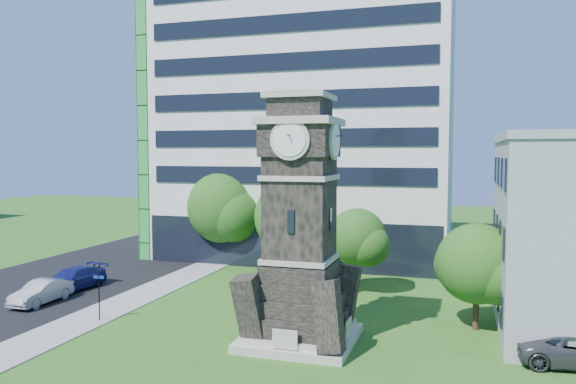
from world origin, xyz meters
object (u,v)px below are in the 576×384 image
(clock_tower, at_px, (300,237))
(car_street_north, at_px, (72,279))
(car_street_mid, at_px, (41,292))
(park_bench, at_px, (262,329))
(street_sign, at_px, (99,292))

(clock_tower, xyz_separation_m, car_street_north, (-17.83, 5.38, -4.52))
(car_street_mid, distance_m, car_street_north, 3.43)
(car_street_north, distance_m, park_bench, 16.91)
(car_street_mid, bearing_deg, street_sign, -19.88)
(clock_tower, distance_m, car_street_mid, 18.12)
(street_sign, bearing_deg, park_bench, -5.04)
(car_street_mid, xyz_separation_m, street_sign, (5.80, -2.10, 0.95))
(clock_tower, relative_size, park_bench, 6.31)
(park_bench, distance_m, street_sign, 9.80)
(car_street_mid, xyz_separation_m, car_street_north, (-0.41, 3.41, 0.04))
(car_street_north, bearing_deg, car_street_mid, -76.38)
(car_street_mid, relative_size, car_street_north, 0.83)
(street_sign, bearing_deg, clock_tower, -3.58)
(car_street_mid, bearing_deg, clock_tower, -6.44)
(car_street_mid, distance_m, street_sign, 6.24)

